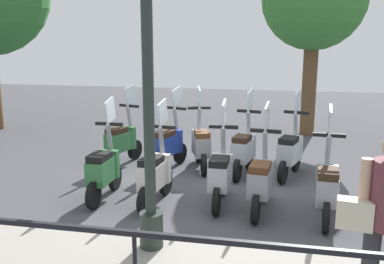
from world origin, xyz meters
name	(u,v)px	position (x,y,z in m)	size (l,w,h in m)	color
ground_plane	(219,189)	(0.00, 0.00, 0.00)	(28.00, 28.00, 0.00)	#424247
lamp_post_near	(148,72)	(-2.40, 0.44, 2.09)	(0.26, 0.90, 4.37)	#232D28
scooter_near_0	(327,186)	(-0.92, -1.58, 0.48)	(1.23, 0.44, 1.54)	black
scooter_near_1	(261,180)	(-0.82, -0.70, 0.48)	(1.23, 0.44, 1.54)	black
scooter_near_2	(221,173)	(-0.65, -0.10, 0.48)	(1.23, 0.44, 1.54)	black
scooter_near_3	(155,173)	(-0.82, 0.85, 0.48)	(1.23, 0.44, 1.54)	black
scooter_near_4	(104,169)	(-0.77, 1.68, 0.48)	(1.23, 0.44, 1.54)	black
scooter_far_0	(290,151)	(0.87, -1.14, 0.48)	(1.20, 0.54, 1.54)	black
scooter_far_1	(244,149)	(0.82, -0.33, 0.48)	(1.22, 0.49, 1.54)	black
scooter_far_2	(201,144)	(1.04, 0.50, 0.48)	(1.20, 0.55, 1.54)	black
scooter_far_3	(169,144)	(0.94, 1.10, 0.48)	(1.19, 0.55, 1.54)	black
scooter_far_4	(122,140)	(1.03, 2.07, 0.48)	(1.20, 0.54, 1.54)	black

